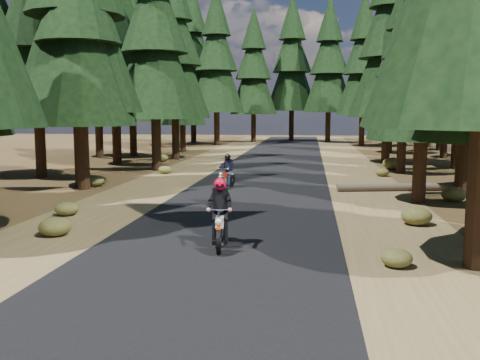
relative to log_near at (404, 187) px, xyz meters
name	(u,v)px	position (x,y,z in m)	size (l,w,h in m)	color
ground	(233,224)	(-6.04, -7.40, -0.16)	(120.00, 120.00, 0.00)	#403317
road	(252,197)	(-6.04, -2.40, -0.15)	(6.00, 100.00, 0.01)	black
shoulder_l	(136,195)	(-10.64, -2.40, -0.16)	(3.20, 100.00, 0.01)	brown
shoulder_r	(375,200)	(-1.44, -2.40, -0.16)	(3.20, 100.00, 0.01)	brown
pine_forest	(278,41)	(-6.06, 13.65, 7.73)	(34.59, 55.08, 16.32)	black
log_near	(404,187)	(0.00, 0.00, 0.00)	(0.32, 0.32, 5.60)	#4C4233
understory_shrubs	(295,187)	(-4.42, -1.27, 0.11)	(15.72, 28.54, 0.68)	#474C1E
rider_lead	(220,225)	(-5.96, -10.16, 0.40)	(0.78, 1.91, 1.66)	silver
rider_follow	(226,177)	(-7.39, -0.15, 0.33)	(0.93, 1.69, 1.45)	#A01B0A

